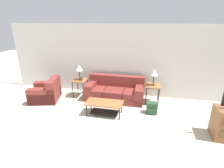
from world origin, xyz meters
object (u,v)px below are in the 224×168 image
table_lamp_left (79,68)px  backpack (152,108)px  side_table_left (80,82)px  side_table_right (153,87)px  couch (115,91)px  coffee_table (104,105)px  armchair (46,92)px  table_lamp_right (154,73)px

table_lamp_left → backpack: table_lamp_left is taller
side_table_left → table_lamp_left: 0.52m
side_table_right → backpack: 0.84m
backpack → couch: bearing=149.3°
coffee_table → table_lamp_left: bearing=137.3°
armchair → side_table_left: 1.25m
couch → armchair: size_ratio=1.75×
armchair → table_lamp_left: bearing=27.9°
side_table_right → table_lamp_left: (-2.63, 0.00, 0.52)m
couch → backpack: couch is taller
side_table_left → table_lamp_left: (-0.00, 0.00, 0.52)m
couch → backpack: 1.53m
couch → table_lamp_left: bearing=-178.2°
side_table_right → table_lamp_right: bearing=0.0°
table_lamp_left → table_lamp_right: bearing=0.0°
side_table_right → backpack: size_ratio=1.81×
side_table_left → table_lamp_right: 2.68m
couch → side_table_left: size_ratio=3.13×
armchair → table_lamp_right: size_ratio=2.05×
couch → side_table_right: bearing=-1.8°
side_table_left → table_lamp_right: size_ratio=1.15×
armchair → side_table_right: armchair is taller
coffee_table → backpack: (1.41, 0.39, -0.13)m
side_table_left → coffee_table: bearing=-42.7°
side_table_left → side_table_right: same height
side_table_left → backpack: size_ratio=1.81×
couch → backpack: (1.31, -0.78, -0.12)m
coffee_table → armchair: bearing=166.3°
side_table_left → table_lamp_left: table_lamp_left is taller
table_lamp_left → coffee_table: bearing=-42.7°
table_lamp_left → couch: bearing=1.8°
coffee_table → table_lamp_right: table_lamp_right is taller
side_table_right → table_lamp_left: table_lamp_left is taller
side_table_left → side_table_right: (2.63, 0.00, 0.00)m
armchair → table_lamp_right: table_lamp_right is taller
couch → armchair: bearing=-165.7°
armchair → coffee_table: armchair is taller
side_table_left → side_table_right: size_ratio=1.00×
couch → coffee_table: (-0.09, -1.17, 0.01)m
coffee_table → table_lamp_right: size_ratio=1.96×
table_lamp_left → table_lamp_right: size_ratio=1.00×
couch → side_table_right: size_ratio=3.13×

